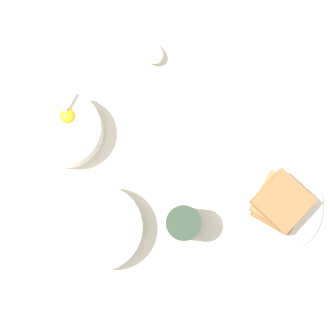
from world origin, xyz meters
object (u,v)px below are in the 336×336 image
soup_spoon (146,49)px  drinking_cup (181,224)px  congee_bowl (100,228)px  egg_bowl (64,131)px  toast_sandwich (279,203)px  toast_plate (273,206)px

soup_spoon → drinking_cup: 0.42m
soup_spoon → congee_bowl: congee_bowl is taller
egg_bowl → congee_bowl: 0.23m
toast_sandwich → drinking_cup: bearing=-16.0°
egg_bowl → drinking_cup: bearing=114.0°
toast_plate → drinking_cup: drinking_cup is taller
egg_bowl → soup_spoon: egg_bowl is taller
drinking_cup → egg_bowl: bearing=-66.0°
toast_sandwich → congee_bowl: size_ratio=0.77×
egg_bowl → toast_plate: size_ratio=0.78×
soup_spoon → toast_plate: bearing=100.3°
toast_sandwich → congee_bowl: toast_sandwich is taller
egg_bowl → toast_plate: bearing=132.8°
congee_bowl → toast_sandwich: bearing=160.2°
soup_spoon → congee_bowl: bearing=49.3°
egg_bowl → drinking_cup: 0.34m
egg_bowl → toast_sandwich: (-0.34, 0.37, 0.02)m
toast_plate → drinking_cup: size_ratio=2.30×
congee_bowl → drinking_cup: 0.18m
toast_sandwich → soup_spoon: toast_sandwich is taller
soup_spoon → drinking_cup: size_ratio=1.76×
soup_spoon → congee_bowl: 0.43m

